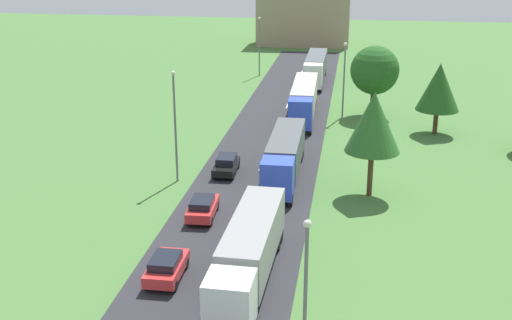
% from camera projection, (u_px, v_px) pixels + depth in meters
% --- Properties ---
extents(road, '(10.00, 140.00, 0.06)m').
position_uv_depth(road, '(239.00, 217.00, 47.49)').
color(road, '#2B2B30').
rests_on(road, ground).
extents(lane_marking_centre, '(0.16, 124.39, 0.01)m').
position_uv_depth(lane_marking_centre, '(234.00, 229.00, 45.47)').
color(lane_marking_centre, white).
rests_on(lane_marking_centre, road).
extents(truck_lead, '(2.72, 13.06, 3.56)m').
position_uv_depth(truck_lead, '(249.00, 250.00, 38.00)').
color(truck_lead, white).
rests_on(truck_lead, road).
extents(truck_second, '(2.62, 13.00, 3.43)m').
position_uv_depth(truck_second, '(285.00, 155.00, 54.45)').
color(truck_second, blue).
rests_on(truck_second, road).
extents(truck_third, '(2.87, 14.52, 3.57)m').
position_uv_depth(truck_third, '(304.00, 98.00, 72.50)').
color(truck_third, blue).
rests_on(truck_third, road).
extents(truck_fourth, '(2.56, 13.56, 3.57)m').
position_uv_depth(truck_fourth, '(316.00, 67.00, 89.48)').
color(truck_fourth, white).
rests_on(truck_fourth, road).
extents(car_second, '(1.93, 4.01, 1.52)m').
position_uv_depth(car_second, '(166.00, 267.00, 38.75)').
color(car_second, red).
rests_on(car_second, road).
extents(car_third, '(2.01, 4.22, 1.51)m').
position_uv_depth(car_third, '(203.00, 207.00, 47.13)').
color(car_third, red).
rests_on(car_third, road).
extents(car_fourth, '(1.89, 4.17, 1.50)m').
position_uv_depth(car_fourth, '(226.00, 164.00, 55.83)').
color(car_fourth, black).
rests_on(car_fourth, road).
extents(lamppost_lead, '(0.36, 0.36, 8.01)m').
position_uv_depth(lamppost_lead, '(305.00, 292.00, 29.03)').
color(lamppost_lead, slate).
rests_on(lamppost_lead, ground).
extents(lamppost_second, '(0.36, 0.36, 9.30)m').
position_uv_depth(lamppost_second, '(175.00, 122.00, 52.74)').
color(lamppost_second, slate).
rests_on(lamppost_second, ground).
extents(lamppost_third, '(0.36, 0.36, 8.36)m').
position_uv_depth(lamppost_third, '(344.00, 76.00, 71.64)').
color(lamppost_third, slate).
rests_on(lamppost_third, ground).
extents(lamppost_fourth, '(0.36, 0.36, 8.33)m').
position_uv_depth(lamppost_fourth, '(259.00, 43.00, 92.83)').
color(lamppost_fourth, slate).
rests_on(lamppost_fourth, ground).
extents(tree_birch, '(5.38, 5.38, 7.87)m').
position_uv_depth(tree_birch, '(375.00, 70.00, 72.19)').
color(tree_birch, '#513823').
rests_on(tree_birch, ground).
extents(tree_maple, '(4.25, 4.25, 8.33)m').
position_uv_depth(tree_maple, '(373.00, 122.00, 49.55)').
color(tree_maple, '#513823').
rests_on(tree_maple, ground).
extents(tree_ash, '(4.34, 4.34, 7.30)m').
position_uv_depth(tree_ash, '(439.00, 87.00, 65.59)').
color(tree_ash, '#513823').
rests_on(tree_ash, ground).
extents(distant_building, '(16.45, 8.74, 9.92)m').
position_uv_depth(distant_building, '(304.00, 17.00, 118.88)').
color(distant_building, '#9E846B').
rests_on(distant_building, ground).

